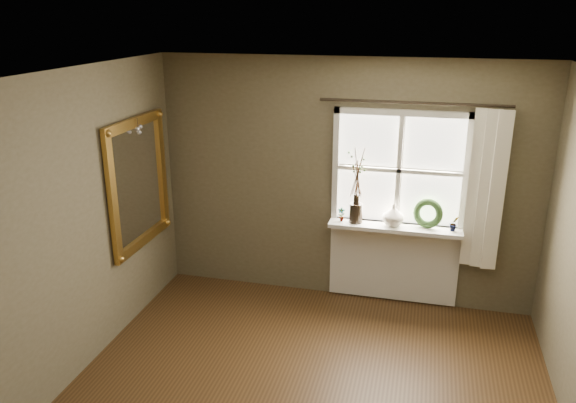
% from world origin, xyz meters
% --- Properties ---
extents(ceiling, '(4.50, 4.50, 0.00)m').
position_xyz_m(ceiling, '(0.00, 0.00, 2.60)').
color(ceiling, silver).
rests_on(ceiling, ground).
extents(wall_back, '(4.00, 0.10, 2.60)m').
position_xyz_m(wall_back, '(0.00, 2.30, 1.30)').
color(wall_back, brown).
rests_on(wall_back, ground).
extents(wall_left, '(0.10, 4.50, 2.60)m').
position_xyz_m(wall_left, '(-2.05, 0.00, 1.30)').
color(wall_left, brown).
rests_on(wall_left, ground).
extents(window_frame, '(1.36, 0.06, 1.24)m').
position_xyz_m(window_frame, '(0.55, 2.23, 1.48)').
color(window_frame, silver).
rests_on(window_frame, wall_back).
extents(window_sill, '(1.36, 0.26, 0.04)m').
position_xyz_m(window_sill, '(0.55, 2.12, 0.90)').
color(window_sill, silver).
rests_on(window_sill, wall_back).
extents(window_apron, '(1.36, 0.04, 0.88)m').
position_xyz_m(window_apron, '(0.55, 2.23, 0.46)').
color(window_apron, silver).
rests_on(window_apron, ground).
extents(dark_jug, '(0.16, 0.16, 0.21)m').
position_xyz_m(dark_jug, '(0.14, 2.12, 1.02)').
color(dark_jug, black).
rests_on(dark_jug, window_sill).
extents(cream_vase, '(0.23, 0.23, 0.23)m').
position_xyz_m(cream_vase, '(0.53, 2.12, 1.03)').
color(cream_vase, beige).
rests_on(cream_vase, window_sill).
extents(wreath, '(0.33, 0.21, 0.32)m').
position_xyz_m(wreath, '(0.87, 2.16, 1.04)').
color(wreath, '#28441E').
rests_on(wreath, window_sill).
extents(potted_plant_left, '(0.08, 0.06, 0.15)m').
position_xyz_m(potted_plant_left, '(-0.01, 2.12, 0.99)').
color(potted_plant_left, '#28441E').
rests_on(potted_plant_left, window_sill).
extents(potted_plant_right, '(0.11, 0.10, 0.16)m').
position_xyz_m(potted_plant_right, '(1.13, 2.12, 1.00)').
color(potted_plant_right, '#28441E').
rests_on(potted_plant_right, window_sill).
extents(curtain, '(0.36, 0.12, 1.59)m').
position_xyz_m(curtain, '(1.39, 2.13, 1.37)').
color(curtain, silver).
rests_on(curtain, wall_back).
extents(curtain_rod, '(1.84, 0.03, 0.03)m').
position_xyz_m(curtain_rod, '(0.65, 2.17, 2.18)').
color(curtain_rod, black).
rests_on(curtain_rod, wall_back).
extents(gilt_mirror, '(0.10, 1.10, 1.31)m').
position_xyz_m(gilt_mirror, '(-1.96, 1.47, 1.39)').
color(gilt_mirror, white).
rests_on(gilt_mirror, wall_left).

